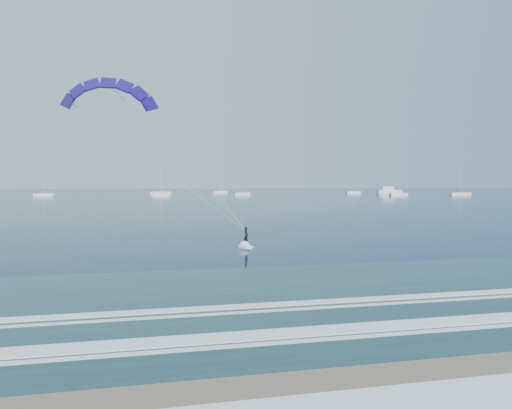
{
  "coord_description": "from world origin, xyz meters",
  "views": [
    {
      "loc": [
        -5.49,
        -10.73,
        5.68
      ],
      "look_at": [
        2.03,
        24.29,
        3.99
      ],
      "focal_mm": 32.0,
      "sensor_mm": 36.0,
      "label": 1
    }
  ],
  "objects_px": {
    "sailboat_7": "(161,195)",
    "sailboat_8": "(398,194)",
    "sailboat_5": "(353,192)",
    "motor_yacht": "(389,191)",
    "kitesurfer_rig": "(176,157)",
    "sailboat_4": "(220,192)",
    "sailboat_1": "(44,195)",
    "sailboat_2": "(160,193)",
    "sailboat_6": "(460,194)",
    "sailboat_3": "(242,194)"
  },
  "relations": [
    {
      "from": "sailboat_7",
      "to": "sailboat_8",
      "type": "height_order",
      "value": "sailboat_7"
    },
    {
      "from": "sailboat_5",
      "to": "motor_yacht",
      "type": "bearing_deg",
      "value": -7.42
    },
    {
      "from": "motor_yacht",
      "to": "sailboat_7",
      "type": "bearing_deg",
      "value": -167.73
    },
    {
      "from": "kitesurfer_rig",
      "to": "sailboat_8",
      "type": "relative_size",
      "value": 1.6
    },
    {
      "from": "kitesurfer_rig",
      "to": "sailboat_4",
      "type": "bearing_deg",
      "value": 81.45
    },
    {
      "from": "sailboat_1",
      "to": "sailboat_4",
      "type": "xyz_separation_m",
      "value": [
        82.82,
        45.0,
        -0.0
      ]
    },
    {
      "from": "sailboat_1",
      "to": "sailboat_2",
      "type": "relative_size",
      "value": 0.82
    },
    {
      "from": "sailboat_4",
      "to": "sailboat_5",
      "type": "distance_m",
      "value": 73.92
    },
    {
      "from": "sailboat_5",
      "to": "sailboat_2",
      "type": "bearing_deg",
      "value": 173.86
    },
    {
      "from": "sailboat_6",
      "to": "sailboat_7",
      "type": "height_order",
      "value": "sailboat_6"
    },
    {
      "from": "sailboat_1",
      "to": "sailboat_8",
      "type": "xyz_separation_m",
      "value": [
        154.9,
        -23.56,
        -0.01
      ]
    },
    {
      "from": "motor_yacht",
      "to": "sailboat_5",
      "type": "bearing_deg",
      "value": 172.58
    },
    {
      "from": "sailboat_2",
      "to": "sailboat_5",
      "type": "relative_size",
      "value": 1.24
    },
    {
      "from": "motor_yacht",
      "to": "sailboat_2",
      "type": "bearing_deg",
      "value": 173.66
    },
    {
      "from": "sailboat_5",
      "to": "sailboat_6",
      "type": "relative_size",
      "value": 0.8
    },
    {
      "from": "kitesurfer_rig",
      "to": "sailboat_8",
      "type": "bearing_deg",
      "value": 55.06
    },
    {
      "from": "kitesurfer_rig",
      "to": "motor_yacht",
      "type": "bearing_deg",
      "value": 57.35
    },
    {
      "from": "kitesurfer_rig",
      "to": "sailboat_3",
      "type": "bearing_deg",
      "value": 77.9
    },
    {
      "from": "sailboat_2",
      "to": "sailboat_7",
      "type": "distance_m",
      "value": 39.75
    },
    {
      "from": "motor_yacht",
      "to": "sailboat_4",
      "type": "relative_size",
      "value": 1.3
    },
    {
      "from": "sailboat_3",
      "to": "sailboat_8",
      "type": "relative_size",
      "value": 0.94
    },
    {
      "from": "sailboat_4",
      "to": "sailboat_8",
      "type": "xyz_separation_m",
      "value": [
        72.08,
        -68.56,
        -0.0
      ]
    },
    {
      "from": "kitesurfer_rig",
      "to": "sailboat_3",
      "type": "height_order",
      "value": "kitesurfer_rig"
    },
    {
      "from": "kitesurfer_rig",
      "to": "sailboat_8",
      "type": "height_order",
      "value": "kitesurfer_rig"
    },
    {
      "from": "sailboat_8",
      "to": "sailboat_5",
      "type": "bearing_deg",
      "value": 95.25
    },
    {
      "from": "sailboat_7",
      "to": "sailboat_8",
      "type": "bearing_deg",
      "value": -6.3
    },
    {
      "from": "motor_yacht",
      "to": "sailboat_1",
      "type": "relative_size",
      "value": 1.25
    },
    {
      "from": "sailboat_2",
      "to": "sailboat_3",
      "type": "bearing_deg",
      "value": -38.07
    },
    {
      "from": "sailboat_1",
      "to": "sailboat_2",
      "type": "height_order",
      "value": "sailboat_2"
    },
    {
      "from": "kitesurfer_rig",
      "to": "sailboat_2",
      "type": "bearing_deg",
      "value": 90.12
    },
    {
      "from": "sailboat_4",
      "to": "sailboat_7",
      "type": "bearing_deg",
      "value": -120.23
    },
    {
      "from": "sailboat_3",
      "to": "sailboat_6",
      "type": "distance_m",
      "value": 101.81
    },
    {
      "from": "sailboat_3",
      "to": "sailboat_6",
      "type": "height_order",
      "value": "sailboat_6"
    },
    {
      "from": "sailboat_1",
      "to": "sailboat_6",
      "type": "relative_size",
      "value": 0.81
    },
    {
      "from": "sailboat_4",
      "to": "sailboat_5",
      "type": "relative_size",
      "value": 0.98
    },
    {
      "from": "sailboat_7",
      "to": "kitesurfer_rig",
      "type": "bearing_deg",
      "value": -89.89
    },
    {
      "from": "sailboat_3",
      "to": "sailboat_8",
      "type": "bearing_deg",
      "value": -18.0
    },
    {
      "from": "kitesurfer_rig",
      "to": "sailboat_4",
      "type": "distance_m",
      "value": 221.35
    },
    {
      "from": "sailboat_5",
      "to": "sailboat_6",
      "type": "distance_m",
      "value": 53.81
    },
    {
      "from": "sailboat_3",
      "to": "sailboat_4",
      "type": "xyz_separation_m",
      "value": [
        -4.07,
        46.46,
        0.0
      ]
    },
    {
      "from": "sailboat_5",
      "to": "sailboat_7",
      "type": "height_order",
      "value": "sailboat_7"
    },
    {
      "from": "sailboat_5",
      "to": "sailboat_7",
      "type": "xyz_separation_m",
      "value": [
        -101.54,
        -28.81,
        0.01
      ]
    },
    {
      "from": "sailboat_3",
      "to": "sailboat_7",
      "type": "xyz_separation_m",
      "value": [
        -37.26,
        -10.48,
        0.02
      ]
    },
    {
      "from": "kitesurfer_rig",
      "to": "sailboat_7",
      "type": "xyz_separation_m",
      "value": [
        -0.31,
        161.83,
        -7.13
      ]
    },
    {
      "from": "sailboat_2",
      "to": "sailboat_4",
      "type": "height_order",
      "value": "sailboat_2"
    },
    {
      "from": "sailboat_3",
      "to": "motor_yacht",
      "type": "bearing_deg",
      "value": 10.71
    },
    {
      "from": "sailboat_8",
      "to": "sailboat_2",
      "type": "bearing_deg",
      "value": 154.01
    },
    {
      "from": "motor_yacht",
      "to": "sailboat_3",
      "type": "height_order",
      "value": "sailboat_3"
    },
    {
      "from": "sailboat_1",
      "to": "sailboat_5",
      "type": "relative_size",
      "value": 1.02
    },
    {
      "from": "sailboat_2",
      "to": "sailboat_5",
      "type": "bearing_deg",
      "value": -6.14
    }
  ]
}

